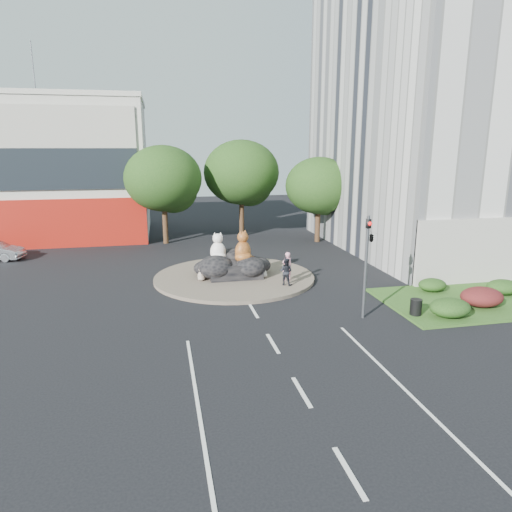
{
  "coord_description": "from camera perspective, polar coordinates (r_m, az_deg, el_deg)",
  "views": [
    {
      "loc": [
        -4.39,
        -17.28,
        8.05
      ],
      "look_at": [
        0.87,
        7.53,
        2.0
      ],
      "focal_mm": 32.0,
      "sensor_mm": 36.0,
      "label": 1
    }
  ],
  "objects": [
    {
      "name": "cat_tabby",
      "position": [
        28.17,
        -1.65,
        1.25
      ],
      "size": [
        1.59,
        1.54,
        2.02
      ],
      "primitive_type": null,
      "rotation": [
        0.0,
        0.0,
        0.58
      ],
      "color": "orange",
      "rests_on": "rock_plinth"
    },
    {
      "name": "litter_bin",
      "position": [
        23.56,
        19.36,
        -6.03
      ],
      "size": [
        0.7,
        0.7,
        0.78
      ],
      "primitive_type": "cylinder",
      "rotation": [
        0.0,
        0.0,
        -0.28
      ],
      "color": "black",
      "rests_on": "grass_verge"
    },
    {
      "name": "office_tower",
      "position": [
        42.33,
        26.24,
        25.05
      ],
      "size": [
        20.0,
        20.0,
        35.0
      ],
      "primitive_type": "cube",
      "color": "silver",
      "rests_on": "ground"
    },
    {
      "name": "kitten_calico",
      "position": [
        27.76,
        -6.87,
        -2.19
      ],
      "size": [
        0.56,
        0.5,
        0.85
      ],
      "primitive_type": null,
      "rotation": [
        0.0,
        0.0,
        -0.12
      ],
      "color": "beige",
      "rests_on": "roundabout_island"
    },
    {
      "name": "kitten_white",
      "position": [
        28.3,
        0.95,
        -1.89
      ],
      "size": [
        0.53,
        0.48,
        0.76
      ],
      "primitive_type": null,
      "rotation": [
        0.0,
        0.0,
        0.21
      ],
      "color": "beige",
      "rests_on": "roundabout_island"
    },
    {
      "name": "grass_verge",
      "position": [
        27.27,
        25.81,
        -5.0
      ],
      "size": [
        10.0,
        6.0,
        0.12
      ],
      "primitive_type": "cube",
      "color": "#2B501A",
      "rests_on": "ground"
    },
    {
      "name": "tree_left",
      "position": [
        39.45,
        -11.42,
        9.08
      ],
      "size": [
        6.46,
        6.46,
        8.27
      ],
      "color": "#382314",
      "rests_on": "ground"
    },
    {
      "name": "tree_mid",
      "position": [
        42.08,
        -1.76,
        10.02
      ],
      "size": [
        6.84,
        6.84,
        8.76
      ],
      "color": "#382314",
      "rests_on": "ground"
    },
    {
      "name": "hedge_back_green",
      "position": [
        27.69,
        21.18,
        -3.38
      ],
      "size": [
        1.6,
        1.28,
        0.72
      ],
      "primitive_type": "ellipsoid",
      "color": "#163611",
      "rests_on": "grass_verge"
    },
    {
      "name": "cat_white",
      "position": [
        28.45,
        -4.79,
        1.15
      ],
      "size": [
        1.26,
        1.13,
        1.86
      ],
      "primitive_type": null,
      "rotation": [
        0.0,
        0.0,
        -0.16
      ],
      "color": "white",
      "rests_on": "rock_plinth"
    },
    {
      "name": "traffic_light",
      "position": [
        21.94,
        13.94,
        1.37
      ],
      "size": [
        0.44,
        1.24,
        5.0
      ],
      "color": "#595B60",
      "rests_on": "ground"
    },
    {
      "name": "roundabout_island",
      "position": [
        28.75,
        -2.72,
        -2.65
      ],
      "size": [
        10.0,
        10.0,
        0.2
      ],
      "primitive_type": "cylinder",
      "color": "brown",
      "rests_on": "ground"
    },
    {
      "name": "ground",
      "position": [
        19.56,
        2.12,
        -10.89
      ],
      "size": [
        120.0,
        120.0,
        0.0
      ],
      "primitive_type": "plane",
      "color": "black",
      "rests_on": "ground"
    },
    {
      "name": "rock_plinth",
      "position": [
        28.6,
        -2.73,
        -1.59
      ],
      "size": [
        3.2,
        2.6,
        0.9
      ],
      "primitive_type": null,
      "color": "black",
      "rests_on": "roundabout_island"
    },
    {
      "name": "street_lamp",
      "position": [
        30.78,
        22.24,
        5.9
      ],
      "size": [
        2.34,
        0.22,
        8.06
      ],
      "color": "#595B60",
      "rests_on": "ground"
    },
    {
      "name": "hedge_near_green",
      "position": [
        23.86,
        23.09,
        -5.97
      ],
      "size": [
        2.0,
        1.6,
        0.9
      ],
      "primitive_type": "ellipsoid",
      "color": "#163611",
      "rests_on": "grass_verge"
    },
    {
      "name": "tree_right",
      "position": [
        39.84,
        7.91,
        8.37
      ],
      "size": [
        5.7,
        5.7,
        7.3
      ],
      "color": "#382314",
      "rests_on": "ground"
    },
    {
      "name": "pedestrian_pink",
      "position": [
        27.51,
        3.9,
        -1.3
      ],
      "size": [
        0.73,
        0.57,
        1.76
      ],
      "primitive_type": "imported",
      "rotation": [
        0.0,
        0.0,
        3.4
      ],
      "color": "pink",
      "rests_on": "roundabout_island"
    },
    {
      "name": "hedge_red",
      "position": [
        26.07,
        26.38,
        -4.6
      ],
      "size": [
        2.2,
        1.76,
        0.99
      ],
      "primitive_type": "ellipsoid",
      "color": "#441216",
      "rests_on": "grass_verge"
    },
    {
      "name": "shophouse_block",
      "position": [
        47.24,
        -29.14,
        9.49
      ],
      "size": [
        25.2,
        12.3,
        17.4
      ],
      "color": "beige",
      "rests_on": "ground"
    },
    {
      "name": "hedge_mid_green",
      "position": [
        28.75,
        28.47,
        -3.42
      ],
      "size": [
        1.8,
        1.44,
        0.81
      ],
      "primitive_type": "ellipsoid",
      "color": "#163611",
      "rests_on": "grass_verge"
    },
    {
      "name": "pedestrian_dark",
      "position": [
        26.62,
        3.76,
        -1.95
      ],
      "size": [
        1.0,
        0.96,
        1.62
      ],
      "primitive_type": "imported",
      "rotation": [
        0.0,
        0.0,
        2.51
      ],
      "color": "black",
      "rests_on": "roundabout_island"
    }
  ]
}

